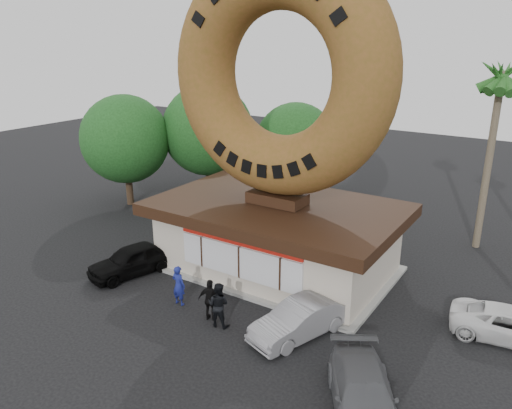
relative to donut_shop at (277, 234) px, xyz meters
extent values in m
plane|color=black|center=(0.00, -5.98, -1.77)|extent=(90.00, 90.00, 0.00)
cube|color=beige|center=(0.00, 0.02, -0.27)|extent=(10.00, 6.00, 3.00)
cube|color=#999993|center=(0.00, 0.02, -1.69)|extent=(10.60, 6.60, 0.15)
cube|color=#3F3F3F|center=(0.00, 0.02, 1.28)|extent=(10.00, 6.00, 0.10)
cube|color=black|center=(0.00, 0.02, 1.23)|extent=(11.20, 7.20, 0.55)
cube|color=silver|center=(0.00, -3.03, -0.22)|extent=(6.00, 0.12, 1.40)
cube|color=red|center=(0.00, -3.05, 0.78)|extent=(6.00, 0.10, 0.45)
cube|color=black|center=(0.00, 0.02, 1.78)|extent=(2.60, 1.40, 0.50)
torus|color=brown|center=(0.00, 0.02, 7.23)|extent=(10.40, 2.65, 10.40)
cylinder|color=#473321|center=(-9.50, 7.02, -0.12)|extent=(0.44, 0.44, 3.30)
sphere|color=#184217|center=(-9.50, 7.02, 2.88)|extent=(6.00, 6.00, 6.00)
cylinder|color=#473321|center=(-4.00, 9.02, -0.34)|extent=(0.44, 0.44, 2.86)
sphere|color=#184217|center=(-4.00, 9.02, 2.26)|extent=(5.20, 5.20, 5.20)
cylinder|color=#473321|center=(-13.00, 3.02, -0.23)|extent=(0.44, 0.44, 3.08)
sphere|color=#184217|center=(-13.00, 3.02, 2.57)|extent=(5.60, 5.60, 5.60)
cylinder|color=#726651|center=(7.50, 8.02, 2.73)|extent=(0.36, 0.36, 9.00)
cylinder|color=#59595E|center=(-2.00, 10.02, 2.23)|extent=(0.18, 0.18, 8.00)
cylinder|color=#59595E|center=(-1.10, 10.02, 6.13)|extent=(1.80, 0.12, 0.12)
cube|color=#59595E|center=(-0.20, 10.02, 6.08)|extent=(0.45, 0.20, 0.12)
imported|color=navy|center=(-1.68, -5.02, -0.91)|extent=(0.63, 0.42, 1.72)
imported|color=black|center=(0.67, -5.42, -0.87)|extent=(0.99, 0.83, 1.80)
imported|color=black|center=(0.16, -5.24, -0.91)|extent=(1.08, 0.72, 1.71)
imported|color=black|center=(-5.36, -4.11, -1.07)|extent=(2.76, 4.38, 1.39)
imported|color=gray|center=(3.59, -4.34, -1.10)|extent=(2.65, 4.27, 1.33)
imported|color=slate|center=(7.07, -6.88, -1.12)|extent=(3.85, 4.77, 1.30)
imported|color=silver|center=(10.20, -0.32, -1.17)|extent=(4.51, 2.53, 1.19)
camera|label=1|loc=(10.96, -18.62, 8.86)|focal=35.00mm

